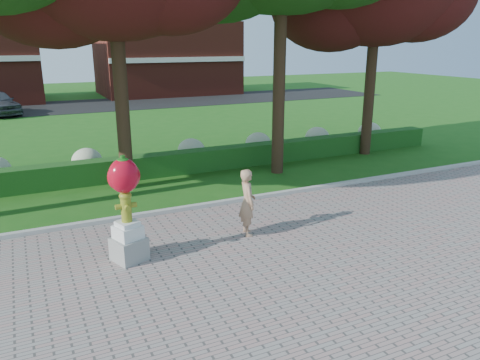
% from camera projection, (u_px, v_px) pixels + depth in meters
% --- Properties ---
extents(ground, '(100.00, 100.00, 0.00)m').
position_uv_depth(ground, '(265.00, 244.00, 11.40)').
color(ground, '#1E5A16').
rests_on(ground, ground).
extents(walkway, '(40.00, 14.00, 0.04)m').
position_uv_depth(walkway, '(376.00, 331.00, 7.94)').
color(walkway, gray).
rests_on(walkway, ground).
extents(curb, '(40.00, 0.18, 0.15)m').
position_uv_depth(curb, '(217.00, 204.00, 13.97)').
color(curb, '#ADADA5').
rests_on(curb, ground).
extents(lawn_hedge, '(24.00, 0.70, 0.80)m').
position_uv_depth(lawn_hedge, '(175.00, 163.00, 17.34)').
color(lawn_hedge, '#144616').
rests_on(lawn_hedge, ground).
extents(hydrangea_row, '(20.10, 1.10, 0.99)m').
position_uv_depth(hydrangea_row, '(181.00, 152.00, 18.40)').
color(hydrangea_row, '#A4AE84').
rests_on(hydrangea_row, ground).
extents(street, '(50.00, 8.00, 0.02)m').
position_uv_depth(street, '(90.00, 105.00, 35.62)').
color(street, black).
rests_on(street, ground).
extents(building_right, '(12.00, 8.00, 6.40)m').
position_uv_depth(building_right, '(167.00, 58.00, 43.19)').
color(building_right, maroon).
rests_on(building_right, ground).
extents(hydrant_sculpture, '(0.84, 0.84, 2.40)m').
position_uv_depth(hydrant_sculpture, '(126.00, 206.00, 10.13)').
color(hydrant_sculpture, gray).
rests_on(hydrant_sculpture, walkway).
extents(woman, '(0.51, 0.68, 1.70)m').
position_uv_depth(woman, '(247.00, 202.00, 11.64)').
color(woman, tan).
rests_on(woman, walkway).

